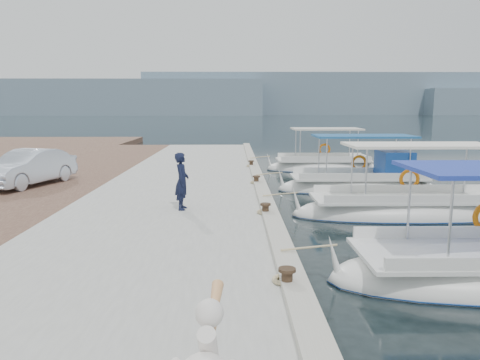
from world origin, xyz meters
name	(u,v)px	position (x,y,z in m)	size (l,w,h in m)	color
ground	(285,251)	(0.00, 0.00, 0.00)	(400.00, 400.00, 0.00)	black
concrete_quay	(180,199)	(-3.00, 5.00, 0.25)	(6.00, 40.00, 0.50)	#A4A49E
quay_curb	(262,190)	(-0.22, 5.00, 0.56)	(0.44, 40.00, 0.12)	#ABA898
cobblestone_strip	(31,200)	(-8.00, 5.00, 0.25)	(4.00, 40.00, 0.50)	brown
distant_hills	(302,97)	(29.61, 201.49, 7.61)	(330.00, 60.00, 18.00)	slate
fishing_caique_c	(411,212)	(4.27, 3.49, 0.12)	(7.37, 2.18, 2.83)	white
fishing_caique_d	(360,186)	(3.91, 7.95, 0.20)	(6.44, 2.19, 2.83)	white
fishing_caique_e	(322,168)	(3.57, 14.20, 0.13)	(5.96, 2.35, 2.83)	white
mooring_bollards	(266,208)	(-0.35, 1.50, 0.69)	(0.28, 20.28, 0.33)	black
fisherman	(182,181)	(-2.62, 2.29, 1.30)	(0.58, 0.38, 1.59)	black
parked_car	(28,168)	(-8.66, 6.44, 1.15)	(1.38, 3.95, 1.30)	silver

